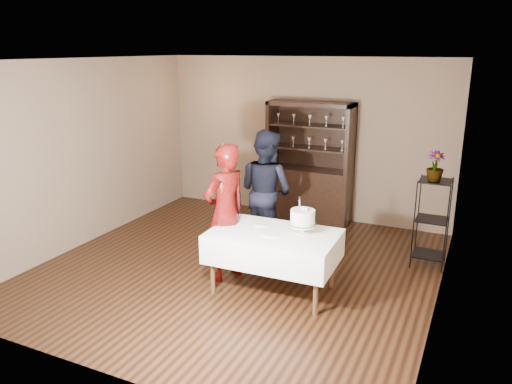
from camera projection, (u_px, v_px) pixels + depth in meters
floor at (238, 268)px, 6.67m from camera, size 5.00×5.00×0.00m
ceiling at (236, 60)px, 5.91m from camera, size 5.00×5.00×0.00m
back_wall at (304, 138)px, 8.46m from camera, size 5.00×0.02×2.70m
wall_left at (85, 153)px, 7.30m from camera, size 0.02×5.00×2.70m
wall_right at (447, 194)px, 5.27m from camera, size 0.02×5.00×2.70m
china_hutch at (309, 182)px, 8.36m from camera, size 1.40×0.48×2.00m
plant_etagere at (432, 219)px, 6.60m from camera, size 0.42×0.42×1.20m
cake_table at (274, 246)px, 5.91m from camera, size 1.52×0.96×0.75m
woman at (225, 213)px, 6.18m from camera, size 0.62×0.74×1.74m
man at (266, 191)px, 7.09m from camera, size 1.00×0.87×1.75m
cake at (303, 219)px, 5.81m from camera, size 0.37×0.37×0.44m
plate_near at (271, 234)px, 5.78m from camera, size 0.25×0.25×0.01m
plate_far at (261, 224)px, 6.12m from camera, size 0.22×0.22×0.01m
potted_plant at (435, 166)px, 6.36m from camera, size 0.28×0.28×0.39m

